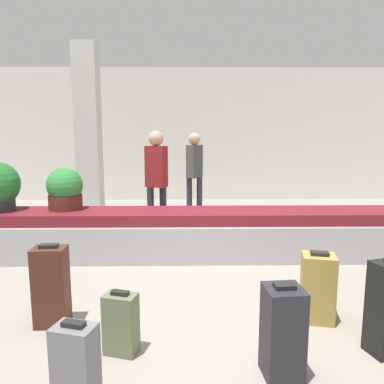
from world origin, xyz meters
name	(u,v)px	position (x,y,z in m)	size (l,w,h in m)	color
ground_plane	(195,320)	(0.00, 0.00, 0.00)	(18.00, 18.00, 0.00)	gray
back_wall	(189,135)	(0.00, 6.15, 1.60)	(18.00, 0.06, 3.20)	silver
carousel	(192,234)	(0.00, 1.78, 0.30)	(7.88, 0.82, 0.63)	#9E9EA3
pillar	(89,136)	(-1.83, 3.68, 1.60)	(0.40, 0.40, 3.20)	silver
suitcase_0	(318,288)	(1.08, -0.02, 0.30)	(0.33, 0.30, 0.63)	#A3843D
suitcase_1	(51,286)	(-1.24, -0.06, 0.35)	(0.28, 0.22, 0.72)	#472319
suitcase_3	(283,332)	(0.57, -0.79, 0.32)	(0.27, 0.29, 0.67)	#232328
suitcase_5	(76,368)	(-0.74, -1.09, 0.27)	(0.29, 0.23, 0.57)	slate
suitcase_6	(121,324)	(-0.57, -0.50, 0.24)	(0.28, 0.22, 0.49)	#5B6647
potted_plant_1	(65,190)	(-1.72, 1.89, 0.89)	(0.48, 0.48, 0.57)	#4C2319
traveler_0	(156,174)	(-0.55, 2.73, 1.01)	(0.37, 0.30, 1.69)	#282833
traveler_1	(194,168)	(0.08, 4.12, 0.98)	(0.33, 0.36, 1.65)	#282833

